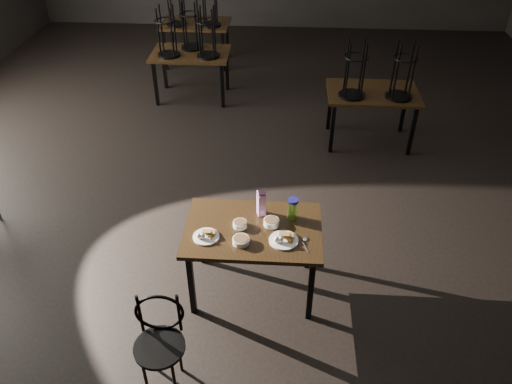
# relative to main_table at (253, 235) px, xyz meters

# --- Properties ---
(main_table) EXTENTS (1.20, 0.80, 0.75)m
(main_table) POSITION_rel_main_table_xyz_m (0.00, 0.00, 0.00)
(main_table) COLOR black
(main_table) RESTS_ON ground
(plate_left) EXTENTS (0.23, 0.23, 0.07)m
(plate_left) POSITION_rel_main_table_xyz_m (-0.39, -0.14, 0.10)
(plate_left) COLOR white
(plate_left) RESTS_ON main_table
(plate_right) EXTENTS (0.25, 0.25, 0.08)m
(plate_right) POSITION_rel_main_table_xyz_m (0.27, -0.15, 0.10)
(plate_right) COLOR white
(plate_right) RESTS_ON main_table
(bowl_near) EXTENTS (0.12, 0.12, 0.05)m
(bowl_near) POSITION_rel_main_table_xyz_m (-0.12, 0.02, 0.11)
(bowl_near) COLOR white
(bowl_near) RESTS_ON main_table
(bowl_far) EXTENTS (0.14, 0.14, 0.05)m
(bowl_far) POSITION_rel_main_table_xyz_m (0.16, 0.06, 0.11)
(bowl_far) COLOR white
(bowl_far) RESTS_ON main_table
(bowl_big) EXTENTS (0.14, 0.14, 0.05)m
(bowl_big) POSITION_rel_main_table_xyz_m (-0.09, -0.19, 0.11)
(bowl_big) COLOR white
(bowl_big) RESTS_ON main_table
(juice_carton) EXTENTS (0.09, 0.09, 0.28)m
(juice_carton) POSITION_rel_main_table_xyz_m (0.06, 0.20, 0.21)
(juice_carton) COLOR #901A7E
(juice_carton) RESTS_ON main_table
(water_bottle) EXTENTS (0.10, 0.10, 0.21)m
(water_bottle) POSITION_rel_main_table_xyz_m (0.34, 0.17, 0.19)
(water_bottle) COLOR #78BE38
(water_bottle) RESTS_ON main_table
(spoon) EXTENTS (0.06, 0.20, 0.01)m
(spoon) POSITION_rel_main_table_xyz_m (0.45, -0.13, 0.08)
(spoon) COLOR silver
(spoon) RESTS_ON main_table
(bentwood_chair) EXTENTS (0.40, 0.39, 0.82)m
(bentwood_chair) POSITION_rel_main_table_xyz_m (-0.64, -0.98, -0.18)
(bentwood_chair) COLOR black
(bentwood_chair) RESTS_ON ground
(bg_table_left) EXTENTS (1.20, 0.80, 1.48)m
(bg_table_left) POSITION_rel_main_table_xyz_m (-1.26, 4.06, 0.11)
(bg_table_left) COLOR black
(bg_table_left) RESTS_ON ground
(bg_table_right) EXTENTS (1.20, 0.80, 1.48)m
(bg_table_right) POSITION_rel_main_table_xyz_m (1.39, 2.82, 0.08)
(bg_table_right) COLOR black
(bg_table_right) RESTS_ON ground
(bg_table_far) EXTENTS (1.20, 0.80, 1.48)m
(bg_table_far) POSITION_rel_main_table_xyz_m (-1.41, 5.46, 0.08)
(bg_table_far) COLOR black
(bg_table_far) RESTS_ON ground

